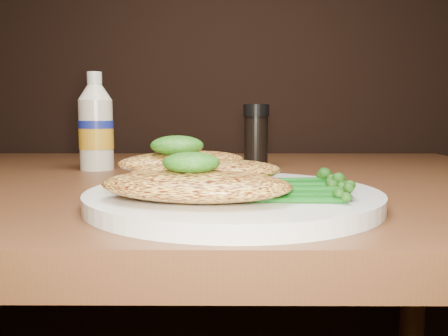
{
  "coord_description": "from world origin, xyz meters",
  "views": [
    {
      "loc": [
        0.1,
        0.34,
        0.84
      ],
      "look_at": [
        0.1,
        0.81,
        0.79
      ],
      "focal_mm": 36.99,
      "sensor_mm": 36.0,
      "label": 1
    }
  ],
  "objects": [
    {
      "name": "chicken_front",
      "position": [
        0.07,
        0.75,
        0.78
      ],
      "size": [
        0.19,
        0.12,
        0.03
      ],
      "primitive_type": "ellipsoid",
      "rotation": [
        0.0,
        0.0,
        -0.15
      ],
      "color": "#EEB74B",
      "rests_on": "plate"
    },
    {
      "name": "chicken_back",
      "position": [
        0.05,
        0.83,
        0.79
      ],
      "size": [
        0.16,
        0.13,
        0.02
      ],
      "primitive_type": "ellipsoid",
      "rotation": [
        0.0,
        0.0,
        0.51
      ],
      "color": "#EEB74B",
      "rests_on": "plate"
    },
    {
      "name": "pepper_grinder",
      "position": [
        0.15,
        1.15,
        0.81
      ],
      "size": [
        0.06,
        0.06,
        0.11
      ],
      "primitive_type": null,
      "rotation": [
        0.0,
        0.0,
        0.43
      ],
      "color": "black",
      "rests_on": "dining_table"
    },
    {
      "name": "pesto_front",
      "position": [
        0.07,
        0.75,
        0.8
      ],
      "size": [
        0.06,
        0.05,
        0.02
      ],
      "primitive_type": "ellipsoid",
      "rotation": [
        0.0,
        0.0,
        -0.13
      ],
      "color": "black",
      "rests_on": "chicken_front"
    },
    {
      "name": "mayo_bottle",
      "position": [
        -0.12,
        1.12,
        0.83
      ],
      "size": [
        0.07,
        0.07,
        0.16
      ],
      "primitive_type": null,
      "rotation": [
        0.0,
        0.0,
        -0.35
      ],
      "color": "beige",
      "rests_on": "dining_table"
    },
    {
      "name": "pesto_back",
      "position": [
        0.05,
        0.81,
        0.81
      ],
      "size": [
        0.06,
        0.05,
        0.02
      ],
      "primitive_type": "ellipsoid",
      "rotation": [
        0.0,
        0.0,
        -0.03
      ],
      "color": "black",
      "rests_on": "chicken_back"
    },
    {
      "name": "plate",
      "position": [
        0.11,
        0.81,
        0.76
      ],
      "size": [
        0.3,
        0.3,
        0.02
      ],
      "primitive_type": "cylinder",
      "color": "white",
      "rests_on": "dining_table"
    },
    {
      "name": "chicken_mid",
      "position": [
        0.08,
        0.8,
        0.79
      ],
      "size": [
        0.17,
        0.12,
        0.02
      ],
      "primitive_type": "ellipsoid",
      "rotation": [
        0.0,
        0.0,
        0.29
      ],
      "color": "#EEB74B",
      "rests_on": "plate"
    },
    {
      "name": "broccolini_bundle",
      "position": [
        0.16,
        0.78,
        0.78
      ],
      "size": [
        0.17,
        0.14,
        0.02
      ],
      "primitive_type": null,
      "rotation": [
        0.0,
        0.0,
        0.16
      ],
      "color": "#135716",
      "rests_on": "plate"
    }
  ]
}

